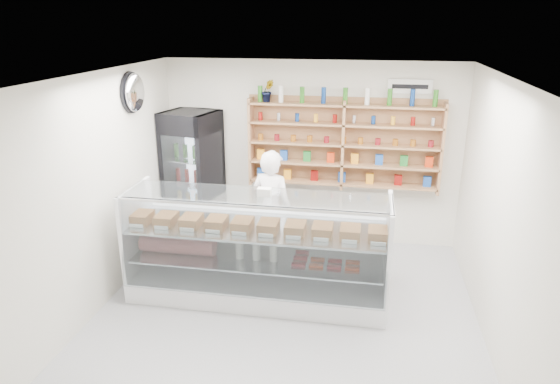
# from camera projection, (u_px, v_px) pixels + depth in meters

# --- Properties ---
(room) EXTENTS (5.00, 5.00, 5.00)m
(room) POSITION_uv_depth(u_px,v_px,m) (283.00, 212.00, 5.35)
(room) COLOR #A8A8AD
(room) RESTS_ON ground
(display_counter) EXTENTS (3.20, 0.96, 1.39)m
(display_counter) POSITION_uv_depth(u_px,v_px,m) (258.00, 269.00, 6.27)
(display_counter) COLOR white
(display_counter) RESTS_ON floor
(shop_worker) EXTENTS (0.72, 0.59, 1.70)m
(shop_worker) POSITION_uv_depth(u_px,v_px,m) (272.00, 209.00, 6.94)
(shop_worker) COLOR white
(shop_worker) RESTS_ON floor
(drinks_cooler) EXTENTS (0.89, 0.87, 2.05)m
(drinks_cooler) POSITION_uv_depth(u_px,v_px,m) (193.00, 177.00, 7.76)
(drinks_cooler) COLOR black
(drinks_cooler) RESTS_ON floor
(wall_shelving) EXTENTS (2.84, 0.28, 1.33)m
(wall_shelving) POSITION_uv_depth(u_px,v_px,m) (343.00, 145.00, 7.38)
(wall_shelving) COLOR #A6704E
(wall_shelving) RESTS_ON back_wall
(potted_plant) EXTENTS (0.22, 0.20, 0.33)m
(potted_plant) POSITION_uv_depth(u_px,v_px,m) (268.00, 91.00, 7.32)
(potted_plant) COLOR #1E6626
(potted_plant) RESTS_ON wall_shelving
(security_mirror) EXTENTS (0.15, 0.50, 0.50)m
(security_mirror) POSITION_uv_depth(u_px,v_px,m) (135.00, 93.00, 6.48)
(security_mirror) COLOR silver
(security_mirror) RESTS_ON left_wall
(wall_sign) EXTENTS (0.62, 0.03, 0.20)m
(wall_sign) POSITION_uv_depth(u_px,v_px,m) (410.00, 86.00, 7.07)
(wall_sign) COLOR white
(wall_sign) RESTS_ON back_wall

